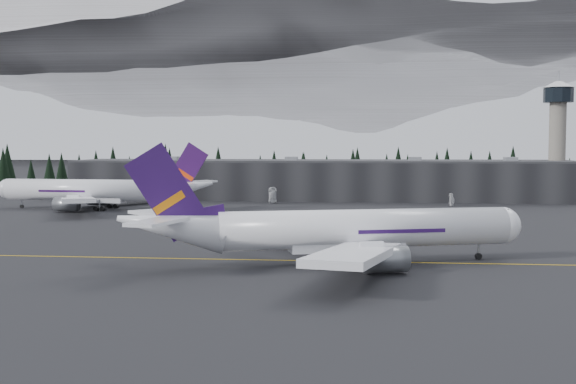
# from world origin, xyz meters

# --- Properties ---
(ground) EXTENTS (1400.00, 1400.00, 0.00)m
(ground) POSITION_xyz_m (0.00, 0.00, 0.00)
(ground) COLOR black
(ground) RESTS_ON ground
(taxiline) EXTENTS (400.00, 0.40, 0.02)m
(taxiline) POSITION_xyz_m (0.00, -2.00, 0.01)
(taxiline) COLOR gold
(taxiline) RESTS_ON ground
(terminal) EXTENTS (160.00, 30.00, 12.60)m
(terminal) POSITION_xyz_m (0.00, 125.00, 6.30)
(terminal) COLOR black
(terminal) RESTS_ON ground
(control_tower) EXTENTS (10.00, 10.00, 37.70)m
(control_tower) POSITION_xyz_m (75.00, 128.00, 23.41)
(control_tower) COLOR gray
(control_tower) RESTS_ON ground
(treeline) EXTENTS (360.00, 20.00, 15.00)m
(treeline) POSITION_xyz_m (0.00, 162.00, 7.50)
(treeline) COLOR black
(treeline) RESTS_ON ground
(mountain_ridge) EXTENTS (4400.00, 900.00, 420.00)m
(mountain_ridge) POSITION_xyz_m (0.00, 1000.00, 0.00)
(mountain_ridge) COLOR white
(mountain_ridge) RESTS_ON ground
(jet_main) EXTENTS (59.67, 54.07, 17.95)m
(jet_main) POSITION_xyz_m (8.86, -4.78, 5.06)
(jet_main) COLOR white
(jet_main) RESTS_ON ground
(jet_parked) EXTENTS (62.13, 57.20, 18.26)m
(jet_parked) POSITION_xyz_m (-57.02, 78.55, 5.15)
(jet_parked) COLOR white
(jet_parked) RESTS_ON ground
(gse_vehicle_a) EXTENTS (3.41, 5.40, 1.39)m
(gse_vehicle_a) POSITION_xyz_m (-13.51, 103.38, 0.70)
(gse_vehicle_a) COLOR silver
(gse_vehicle_a) RESTS_ON ground
(gse_vehicle_b) EXTENTS (4.05, 2.50, 1.29)m
(gse_vehicle_b) POSITION_xyz_m (38.85, 99.56, 0.64)
(gse_vehicle_b) COLOR silver
(gse_vehicle_b) RESTS_ON ground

